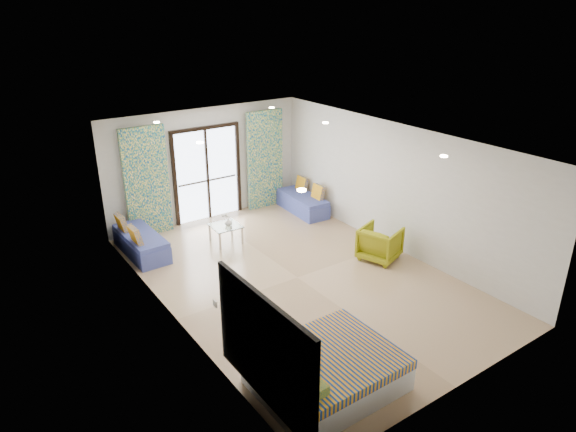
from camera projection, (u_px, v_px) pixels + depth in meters
floor at (297, 277)px, 9.93m from camera, size 5.00×7.50×0.01m
ceiling at (299, 141)px, 8.90m from camera, size 5.00×7.50×0.01m
wall_back at (206, 164)px, 12.26m from camera, size 5.00×0.01×2.70m
wall_front at (469, 304)px, 6.57m from camera, size 5.00×0.01×2.70m
wall_left at (170, 247)px, 8.10m from camera, size 0.01×7.50×2.70m
wall_right at (395, 187)px, 10.73m from camera, size 0.01×7.50×2.70m
balcony_door at (207, 168)px, 12.27m from camera, size 1.76×0.08×2.28m
balcony_rail at (208, 180)px, 12.40m from camera, size 1.52×0.03×0.04m
curtain_left at (147, 182)px, 11.34m from camera, size 1.00×0.10×2.50m
curtain_right at (265, 160)px, 12.98m from camera, size 1.00×0.10×2.50m
downlight_a at (302, 190)px, 6.65m from camera, size 0.12×0.12×0.02m
downlight_b at (444, 156)px, 8.13m from camera, size 0.12×0.12×0.02m
downlight_c at (200, 143)px, 8.93m from camera, size 0.12×0.12×0.02m
downlight_d at (325, 123)px, 10.40m from camera, size 0.12×0.12×0.02m
downlight_e at (157, 122)px, 10.44m from camera, size 0.12×0.12×0.02m
downlight_f at (272, 108)px, 11.92m from camera, size 0.12×0.12×0.02m
headboard at (264, 349)px, 6.19m from camera, size 0.06×2.10×1.50m
switch_plate at (215, 304)px, 7.13m from camera, size 0.02×0.10×0.10m
bed at (326, 371)px, 7.00m from camera, size 1.87×1.53×0.65m
daybed_left at (140, 243)px, 10.79m from camera, size 0.69×1.68×0.82m
daybed_right at (303, 202)px, 13.00m from camera, size 0.72×1.63×0.78m
coffee_table at (226, 227)px, 11.27m from camera, size 0.64×0.64×0.71m
vase at (228, 222)px, 11.21m from camera, size 0.20×0.20×0.16m
armchair at (380, 242)px, 10.53m from camera, size 0.91×0.94×0.77m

